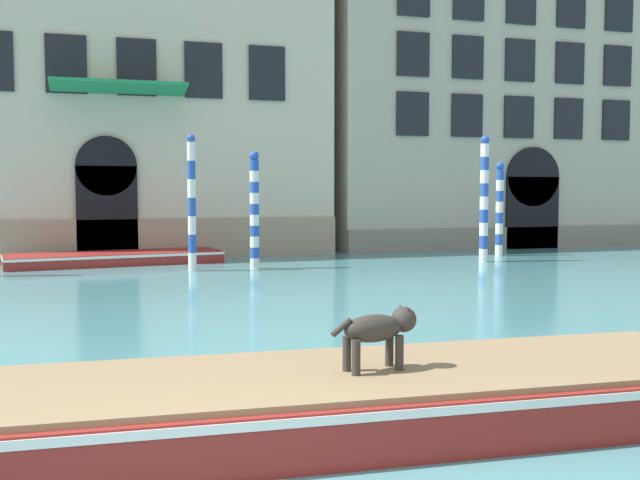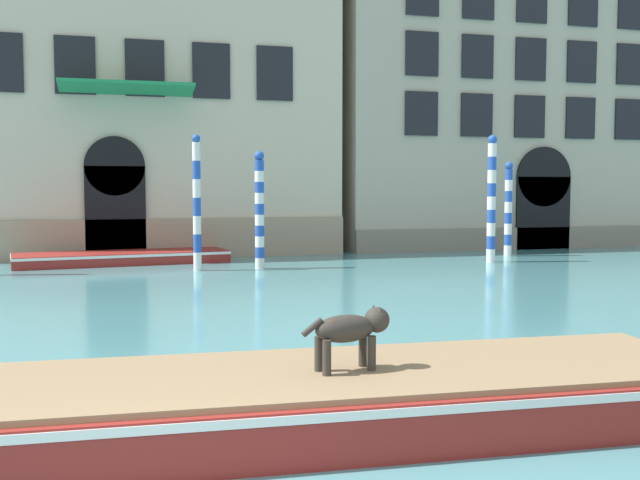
{
  "view_description": "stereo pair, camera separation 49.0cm",
  "coord_description": "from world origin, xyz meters",
  "px_view_note": "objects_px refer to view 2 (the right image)",
  "views": [
    {
      "loc": [
        -0.75,
        -3.55,
        2.41
      ],
      "look_at": [
        4.28,
        12.56,
        1.2
      ],
      "focal_mm": 42.0,
      "sensor_mm": 36.0,
      "label": 1
    },
    {
      "loc": [
        -0.28,
        -3.69,
        2.41
      ],
      "look_at": [
        4.28,
        12.56,
        1.2
      ],
      "focal_mm": 42.0,
      "sensor_mm": 36.0,
      "label": 2
    }
  ],
  "objects_px": {
    "dog_on_deck": "(351,329)",
    "mooring_pole_0": "(508,209)",
    "mooring_pole_2": "(492,198)",
    "mooring_pole_1": "(197,202)",
    "boat_foreground": "(325,397)",
    "mooring_pole_3": "(260,209)",
    "boat_moored_near_palazzo": "(122,257)"
  },
  "relations": [
    {
      "from": "boat_foreground",
      "to": "mooring_pole_3",
      "type": "xyz_separation_m",
      "value": [
        2.17,
        14.47,
        1.43
      ]
    },
    {
      "from": "mooring_pole_1",
      "to": "mooring_pole_2",
      "type": "bearing_deg",
      "value": -0.69
    },
    {
      "from": "boat_foreground",
      "to": "mooring_pole_2",
      "type": "bearing_deg",
      "value": 59.14
    },
    {
      "from": "boat_foreground",
      "to": "mooring_pole_3",
      "type": "relative_size",
      "value": 2.47
    },
    {
      "from": "mooring_pole_0",
      "to": "mooring_pole_1",
      "type": "bearing_deg",
      "value": -171.54
    },
    {
      "from": "boat_foreground",
      "to": "mooring_pole_1",
      "type": "bearing_deg",
      "value": 91.63
    },
    {
      "from": "dog_on_deck",
      "to": "boat_moored_near_palazzo",
      "type": "bearing_deg",
      "value": 88.13
    },
    {
      "from": "mooring_pole_1",
      "to": "mooring_pole_3",
      "type": "height_order",
      "value": "mooring_pole_1"
    },
    {
      "from": "mooring_pole_2",
      "to": "mooring_pole_3",
      "type": "relative_size",
      "value": 1.17
    },
    {
      "from": "dog_on_deck",
      "to": "mooring_pole_1",
      "type": "distance_m",
      "value": 14.55
    },
    {
      "from": "dog_on_deck",
      "to": "mooring_pole_0",
      "type": "bearing_deg",
      "value": 47.44
    },
    {
      "from": "mooring_pole_2",
      "to": "mooring_pole_3",
      "type": "distance_m",
      "value": 7.46
    },
    {
      "from": "dog_on_deck",
      "to": "mooring_pole_2",
      "type": "xyz_separation_m",
      "value": [
        9.37,
        14.41,
        1.04
      ]
    },
    {
      "from": "dog_on_deck",
      "to": "mooring_pole_2",
      "type": "height_order",
      "value": "mooring_pole_2"
    },
    {
      "from": "boat_foreground",
      "to": "dog_on_deck",
      "type": "xyz_separation_m",
      "value": [
        0.26,
        -0.07,
        0.69
      ]
    },
    {
      "from": "mooring_pole_0",
      "to": "boat_foreground",
      "type": "bearing_deg",
      "value": -124.92
    },
    {
      "from": "boat_moored_near_palazzo",
      "to": "mooring_pole_2",
      "type": "xyz_separation_m",
      "value": [
        11.32,
        -2.72,
        1.84
      ]
    },
    {
      "from": "mooring_pole_0",
      "to": "mooring_pole_1",
      "type": "distance_m",
      "value": 10.99
    },
    {
      "from": "dog_on_deck",
      "to": "mooring_pole_0",
      "type": "height_order",
      "value": "mooring_pole_0"
    },
    {
      "from": "mooring_pole_0",
      "to": "mooring_pole_2",
      "type": "distance_m",
      "value": 2.38
    },
    {
      "from": "dog_on_deck",
      "to": "mooring_pole_2",
      "type": "distance_m",
      "value": 17.22
    },
    {
      "from": "boat_moored_near_palazzo",
      "to": "mooring_pole_2",
      "type": "relative_size",
      "value": 1.66
    },
    {
      "from": "mooring_pole_0",
      "to": "dog_on_deck",
      "type": "bearing_deg",
      "value": -124.18
    },
    {
      "from": "dog_on_deck",
      "to": "mooring_pole_3",
      "type": "height_order",
      "value": "mooring_pole_3"
    },
    {
      "from": "boat_moored_near_palazzo",
      "to": "mooring_pole_3",
      "type": "bearing_deg",
      "value": -40.98
    },
    {
      "from": "dog_on_deck",
      "to": "mooring_pole_3",
      "type": "bearing_deg",
      "value": 74.13
    },
    {
      "from": "mooring_pole_1",
      "to": "mooring_pole_2",
      "type": "height_order",
      "value": "mooring_pole_2"
    },
    {
      "from": "mooring_pole_1",
      "to": "mooring_pole_3",
      "type": "relative_size",
      "value": 1.13
    },
    {
      "from": "mooring_pole_2",
      "to": "mooring_pole_0",
      "type": "bearing_deg",
      "value": 47.36
    },
    {
      "from": "boat_foreground",
      "to": "mooring_pole_1",
      "type": "relative_size",
      "value": 2.18
    },
    {
      "from": "mooring_pole_3",
      "to": "boat_foreground",
      "type": "bearing_deg",
      "value": -98.53
    },
    {
      "from": "mooring_pole_3",
      "to": "mooring_pole_2",
      "type": "bearing_deg",
      "value": -0.99
    }
  ]
}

